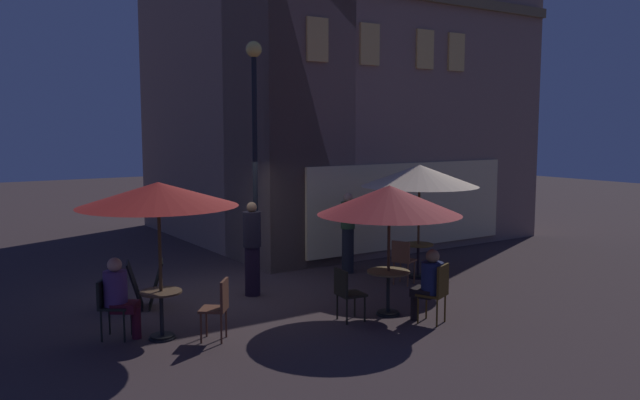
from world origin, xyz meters
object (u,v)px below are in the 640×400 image
(cafe_table_2, at_px, (388,283))
(patron_standing_2, at_px, (348,232))
(patio_umbrella_2, at_px, (389,200))
(cafe_chair_2, at_px, (403,258))
(cafe_chair_4, at_px, (437,289))
(cafe_chair_0, at_px, (110,302))
(cafe_chair_1, at_px, (219,304))
(menu_sandwich_board, at_px, (145,284))
(cafe_table_0, at_px, (161,307))
(patron_standing_3, at_px, (252,248))
(cafe_table_1, at_px, (418,255))
(patio_umbrella_1, at_px, (420,176))
(patio_umbrella_0, at_px, (158,195))
(cafe_chair_3, at_px, (346,290))
(patron_seated_0, at_px, (119,293))
(patron_seated_1, at_px, (429,281))

(cafe_table_2, height_order, patron_standing_2, patron_standing_2)
(patio_umbrella_2, relative_size, cafe_chair_2, 2.66)
(patio_umbrella_2, relative_size, cafe_chair_4, 2.47)
(patio_umbrella_2, bearing_deg, cafe_chair_0, 161.98)
(cafe_chair_1, bearing_deg, menu_sandwich_board, -42.72)
(cafe_table_0, bearing_deg, patron_standing_3, 32.54)
(menu_sandwich_board, xyz_separation_m, patron_standing_3, (1.97, -0.29, 0.48))
(cafe_table_1, xyz_separation_m, patron_standing_2, (-0.98, 1.19, 0.40))
(patio_umbrella_1, relative_size, cafe_chair_2, 2.70)
(patio_umbrella_0, bearing_deg, cafe_table_2, -14.52)
(cafe_table_0, xyz_separation_m, cafe_table_2, (3.63, -0.94, 0.06))
(patio_umbrella_2, bearing_deg, cafe_chair_1, 172.48)
(patron_standing_3, bearing_deg, cafe_chair_2, 111.05)
(cafe_chair_3, bearing_deg, cafe_chair_4, -31.43)
(patio_umbrella_1, height_order, patron_standing_3, patio_umbrella_1)
(patio_umbrella_2, height_order, cafe_chair_1, patio_umbrella_2)
(patio_umbrella_1, xyz_separation_m, patron_standing_3, (-3.60, 0.67, -1.26))
(cafe_chair_4, bearing_deg, cafe_table_0, 43.23)
(cafe_chair_1, bearing_deg, patron_standing_3, -89.95)
(patio_umbrella_0, height_order, cafe_chair_2, patio_umbrella_0)
(cafe_table_1, distance_m, patio_umbrella_1, 1.68)
(cafe_table_0, relative_size, cafe_table_2, 0.97)
(menu_sandwich_board, height_order, cafe_table_1, menu_sandwich_board)
(patio_umbrella_0, xyz_separation_m, patio_umbrella_2, (3.63, -0.94, -0.22))
(patio_umbrella_1, bearing_deg, patron_seated_0, -176.06)
(cafe_chair_1, bearing_deg, cafe_table_0, -0.00)
(menu_sandwich_board, distance_m, cafe_table_2, 4.26)
(cafe_table_1, relative_size, cafe_chair_3, 0.83)
(cafe_chair_0, distance_m, cafe_chair_2, 5.84)
(patio_umbrella_0, relative_size, patron_standing_2, 1.35)
(cafe_chair_1, bearing_deg, patio_umbrella_2, -148.75)
(cafe_chair_0, bearing_deg, cafe_table_1, 38.35)
(cafe_chair_3, xyz_separation_m, patron_standing_3, (-0.51, 2.31, 0.37))
(patio_umbrella_1, relative_size, cafe_chair_4, 2.51)
(cafe_table_0, bearing_deg, patio_umbrella_1, 7.80)
(patio_umbrella_2, bearing_deg, cafe_table_1, 37.55)
(cafe_table_2, relative_size, cafe_chair_3, 0.87)
(cafe_table_1, height_order, cafe_chair_4, cafe_chair_4)
(cafe_table_1, height_order, patron_standing_2, patron_standing_2)
(menu_sandwich_board, distance_m, patron_seated_0, 1.66)
(menu_sandwich_board, distance_m, patron_standing_2, 4.63)
(cafe_table_0, distance_m, patron_seated_1, 4.25)
(menu_sandwich_board, xyz_separation_m, cafe_chair_2, (4.86, -1.27, 0.14))
(cafe_table_0, distance_m, cafe_chair_1, 0.88)
(cafe_table_0, distance_m, cafe_table_2, 3.75)
(patio_umbrella_1, xyz_separation_m, patron_seated_0, (-6.43, -0.44, -1.46))
(cafe_chair_4, xyz_separation_m, patron_standing_3, (-1.67, 3.24, 0.32))
(menu_sandwich_board, height_order, patron_seated_1, patron_seated_1)
(cafe_chair_1, xyz_separation_m, patron_seated_1, (3.24, -1.08, 0.13))
(patron_seated_1, relative_size, patron_standing_2, 0.69)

